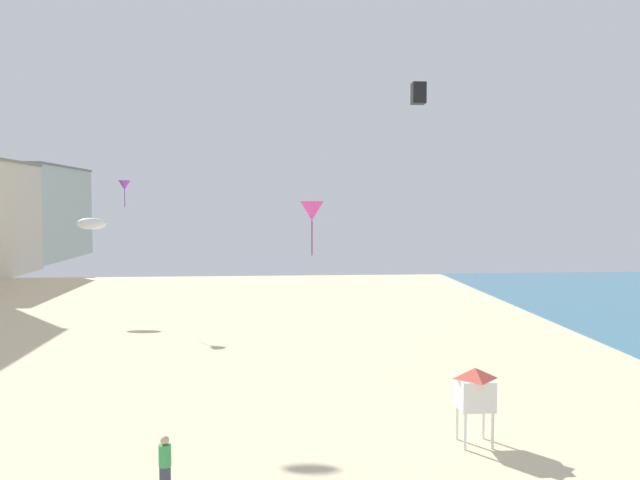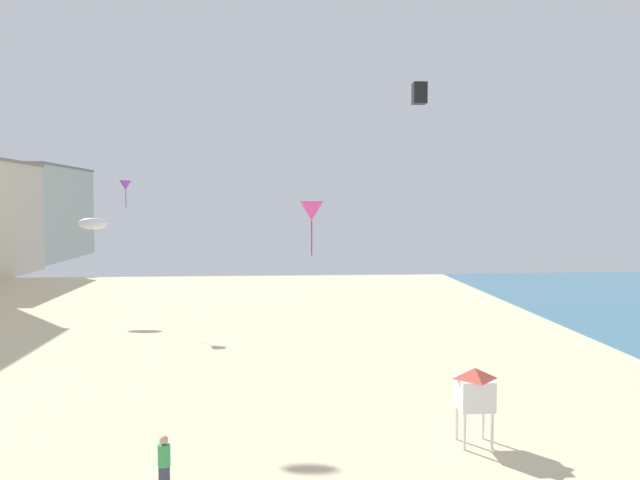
# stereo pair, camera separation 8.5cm
# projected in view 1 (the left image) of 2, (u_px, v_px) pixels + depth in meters

# --- Properties ---
(boardwalk_hotel_distant) EXTENTS (10.77, 22.11, 13.06)m
(boardwalk_hotel_distant) POSITION_uv_depth(u_px,v_px,m) (31.00, 213.00, 88.93)
(boardwalk_hotel_distant) COLOR #B7C6B2
(boardwalk_hotel_distant) RESTS_ON ground
(kite_flyer) EXTENTS (0.34, 0.34, 1.64)m
(kite_flyer) POSITION_uv_depth(u_px,v_px,m) (165.00, 462.00, 17.18)
(kite_flyer) COLOR #383D4C
(kite_flyer) RESTS_ON ground
(lifeguard_stand) EXTENTS (1.10, 1.10, 2.55)m
(lifeguard_stand) POSITION_uv_depth(u_px,v_px,m) (475.00, 389.00, 20.74)
(lifeguard_stand) COLOR white
(lifeguard_stand) RESTS_ON ground
(kite_purple_delta) EXTENTS (0.80, 0.80, 1.81)m
(kite_purple_delta) POSITION_uv_depth(u_px,v_px,m) (124.00, 185.00, 42.68)
(kite_purple_delta) COLOR purple
(kite_black_box) EXTENTS (0.90, 0.90, 1.41)m
(kite_black_box) POSITION_uv_depth(u_px,v_px,m) (418.00, 93.00, 42.14)
(kite_black_box) COLOR black
(kite_white_parafoil) EXTENTS (2.08, 0.58, 0.81)m
(kite_white_parafoil) POSITION_uv_depth(u_px,v_px,m) (91.00, 224.00, 44.50)
(kite_white_parafoil) COLOR white
(kite_magenta_delta) EXTENTS (0.83, 0.83, 1.89)m
(kite_magenta_delta) POSITION_uv_depth(u_px,v_px,m) (312.00, 211.00, 22.00)
(kite_magenta_delta) COLOR #DB3D9E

